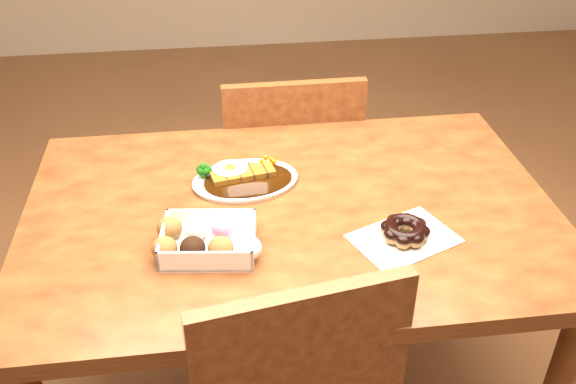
{
  "coord_description": "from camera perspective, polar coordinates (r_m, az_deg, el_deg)",
  "views": [
    {
      "loc": [
        -0.16,
        -1.18,
        1.59
      ],
      "look_at": [
        -0.01,
        -0.03,
        0.81
      ],
      "focal_mm": 40.0,
      "sensor_mm": 36.0,
      "label": 1
    }
  ],
  "objects": [
    {
      "name": "donut_box",
      "position": [
        1.32,
        -7.3,
        -4.22
      ],
      "size": [
        0.22,
        0.17,
        0.05
      ],
      "rotation": [
        0.0,
        0.0,
        -0.12
      ],
      "color": "white",
      "rests_on": "table"
    },
    {
      "name": "table",
      "position": [
        1.51,
        0.25,
        -4.43
      ],
      "size": [
        1.2,
        0.8,
        0.75
      ],
      "color": "#502010",
      "rests_on": "ground"
    },
    {
      "name": "pon_de_ring",
      "position": [
        1.37,
        10.35,
        -3.44
      ],
      "size": [
        0.25,
        0.22,
        0.04
      ],
      "rotation": [
        0.0,
        0.0,
        0.4
      ],
      "color": "silver",
      "rests_on": "table"
    },
    {
      "name": "katsu_curry_plate",
      "position": [
        1.54,
        -4.01,
        1.27
      ],
      "size": [
        0.27,
        0.21,
        0.05
      ],
      "rotation": [
        0.0,
        0.0,
        0.13
      ],
      "color": "white",
      "rests_on": "table"
    },
    {
      "name": "chair_far",
      "position": [
        2.05,
        0.03,
        1.07
      ],
      "size": [
        0.42,
        0.42,
        0.87
      ],
      "rotation": [
        0.0,
        0.0,
        3.15
      ],
      "color": "#502010",
      "rests_on": "ground"
    }
  ]
}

